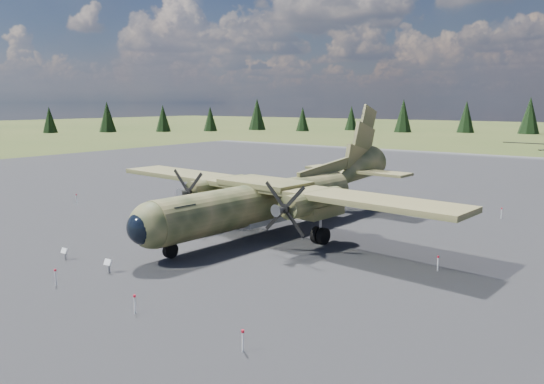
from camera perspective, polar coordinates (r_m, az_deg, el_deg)
The scene contains 7 objects.
ground at distance 38.55m, azimuth -6.50°, elevation -3.95°, with size 500.00×500.00×0.00m, color #4D5224.
apron at distance 46.21m, azimuth 1.94°, elevation -1.63°, with size 120.00×120.00×0.04m, color #515155.
transport_plane at distance 37.03m, azimuth 0.27°, elevation -0.19°, with size 28.51×25.81×9.38m.
info_placard_left at distance 32.99m, azimuth -21.42°, elevation -6.03°, with size 0.47×0.22×0.71m.
info_placard_right at distance 29.81m, azimuth -17.22°, elevation -7.37°, with size 0.49×0.24×0.75m.
barrier_fence at distance 38.69m, azimuth -7.10°, elevation -3.14°, with size 33.12×29.62×0.85m.
treeline at distance 27.68m, azimuth -0.93°, elevation 0.86°, with size 302.85×295.82×10.95m.
Camera 1 is at (25.55, -27.44, 8.96)m, focal length 35.00 mm.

